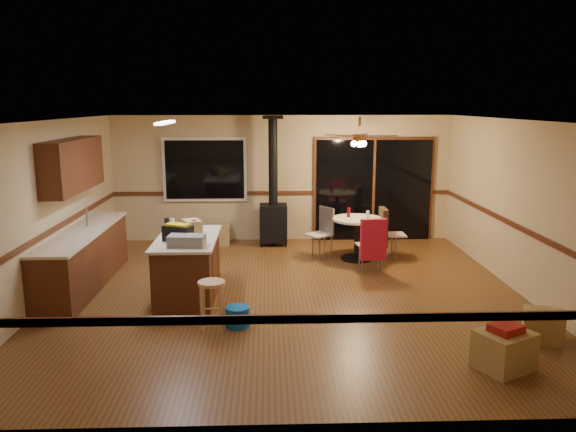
{
  "coord_description": "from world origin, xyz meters",
  "views": [
    {
      "loc": [
        -0.3,
        -8.08,
        2.84
      ],
      "look_at": [
        0.0,
        0.3,
        1.15
      ],
      "focal_mm": 35.0,
      "sensor_mm": 36.0,
      "label": 1
    }
  ],
  "objects_px": {
    "chair_left": "(323,227)",
    "box_corner_b": "(543,326)",
    "toolbox_grey": "(187,241)",
    "blue_bucket": "(237,317)",
    "toolbox_black": "(178,233)",
    "wood_stove": "(273,210)",
    "dining_table": "(357,231)",
    "bar_stool": "(212,305)",
    "chair_near": "(373,239)",
    "kitchen_island": "(188,267)",
    "box_corner_a": "(504,350)",
    "chair_right": "(385,227)",
    "box_under_window": "(217,235)"
  },
  "relations": [
    {
      "from": "chair_left",
      "to": "box_corner_b",
      "type": "bearing_deg",
      "value": -58.73
    },
    {
      "from": "toolbox_grey",
      "to": "blue_bucket",
      "type": "relative_size",
      "value": 1.59
    },
    {
      "from": "toolbox_black",
      "to": "wood_stove",
      "type": "bearing_deg",
      "value": 66.82
    },
    {
      "from": "dining_table",
      "to": "box_corner_b",
      "type": "relative_size",
      "value": 2.03
    },
    {
      "from": "bar_stool",
      "to": "box_corner_b",
      "type": "distance_m",
      "value": 4.09
    },
    {
      "from": "chair_left",
      "to": "chair_near",
      "type": "height_order",
      "value": "same"
    },
    {
      "from": "kitchen_island",
      "to": "box_corner_a",
      "type": "relative_size",
      "value": 3.02
    },
    {
      "from": "toolbox_grey",
      "to": "box_corner_a",
      "type": "distance_m",
      "value": 4.25
    },
    {
      "from": "box_corner_a",
      "to": "box_corner_b",
      "type": "relative_size",
      "value": 1.22
    },
    {
      "from": "chair_near",
      "to": "box_corner_b",
      "type": "height_order",
      "value": "chair_near"
    },
    {
      "from": "blue_bucket",
      "to": "chair_right",
      "type": "height_order",
      "value": "chair_right"
    },
    {
      "from": "wood_stove",
      "to": "blue_bucket",
      "type": "xyz_separation_m",
      "value": [
        -0.51,
        -4.27,
        -0.6
      ]
    },
    {
      "from": "kitchen_island",
      "to": "chair_right",
      "type": "height_order",
      "value": "chair_right"
    },
    {
      "from": "box_corner_a",
      "to": "blue_bucket",
      "type": "bearing_deg",
      "value": 156.55
    },
    {
      "from": "dining_table",
      "to": "box_under_window",
      "type": "bearing_deg",
      "value": 155.75
    },
    {
      "from": "kitchen_island",
      "to": "bar_stool",
      "type": "height_order",
      "value": "kitchen_island"
    },
    {
      "from": "kitchen_island",
      "to": "box_corner_b",
      "type": "xyz_separation_m",
      "value": [
        4.54,
        -1.77,
        -0.27
      ]
    },
    {
      "from": "dining_table",
      "to": "box_corner_b",
      "type": "distance_m",
      "value": 4.06
    },
    {
      "from": "box_corner_a",
      "to": "box_under_window",
      "type": "bearing_deg",
      "value": 122.74
    },
    {
      "from": "chair_right",
      "to": "kitchen_island",
      "type": "bearing_deg",
      "value": -149.8
    },
    {
      "from": "dining_table",
      "to": "chair_near",
      "type": "xyz_separation_m",
      "value": [
        0.13,
        -0.88,
        0.06
      ]
    },
    {
      "from": "toolbox_black",
      "to": "bar_stool",
      "type": "bearing_deg",
      "value": -61.83
    },
    {
      "from": "kitchen_island",
      "to": "toolbox_black",
      "type": "height_order",
      "value": "toolbox_black"
    },
    {
      "from": "wood_stove",
      "to": "toolbox_black",
      "type": "height_order",
      "value": "wood_stove"
    },
    {
      "from": "chair_near",
      "to": "blue_bucket",
      "type": "bearing_deg",
      "value": -134.12
    },
    {
      "from": "wood_stove",
      "to": "box_corner_b",
      "type": "height_order",
      "value": "wood_stove"
    },
    {
      "from": "blue_bucket",
      "to": "dining_table",
      "type": "bearing_deg",
      "value": 56.81
    },
    {
      "from": "dining_table",
      "to": "toolbox_black",
      "type": "bearing_deg",
      "value": -144.22
    },
    {
      "from": "dining_table",
      "to": "box_under_window",
      "type": "relative_size",
      "value": 1.81
    },
    {
      "from": "toolbox_black",
      "to": "chair_near",
      "type": "height_order",
      "value": "toolbox_black"
    },
    {
      "from": "kitchen_island",
      "to": "toolbox_grey",
      "type": "distance_m",
      "value": 0.74
    },
    {
      "from": "chair_near",
      "to": "chair_right",
      "type": "xyz_separation_m",
      "value": [
        0.39,
        0.93,
        0.0
      ]
    },
    {
      "from": "blue_bucket",
      "to": "bar_stool",
      "type": "bearing_deg",
      "value": -168.99
    },
    {
      "from": "blue_bucket",
      "to": "box_corner_a",
      "type": "relative_size",
      "value": 0.57
    },
    {
      "from": "blue_bucket",
      "to": "chair_left",
      "type": "relative_size",
      "value": 0.56
    },
    {
      "from": "blue_bucket",
      "to": "box_corner_a",
      "type": "distance_m",
      "value": 3.23
    },
    {
      "from": "chair_right",
      "to": "wood_stove",
      "type": "bearing_deg",
      "value": 151.62
    },
    {
      "from": "wood_stove",
      "to": "bar_stool",
      "type": "distance_m",
      "value": 4.42
    },
    {
      "from": "chair_right",
      "to": "chair_near",
      "type": "bearing_deg",
      "value": -112.71
    },
    {
      "from": "chair_near",
      "to": "kitchen_island",
      "type": "bearing_deg",
      "value": -161.06
    },
    {
      "from": "toolbox_black",
      "to": "chair_right",
      "type": "relative_size",
      "value": 0.58
    },
    {
      "from": "kitchen_island",
      "to": "dining_table",
      "type": "xyz_separation_m",
      "value": [
        2.83,
        1.89,
        0.08
      ]
    },
    {
      "from": "dining_table",
      "to": "box_corner_a",
      "type": "distance_m",
      "value": 4.5
    },
    {
      "from": "blue_bucket",
      "to": "box_corner_b",
      "type": "distance_m",
      "value": 3.79
    },
    {
      "from": "chair_left",
      "to": "blue_bucket",
      "type": "bearing_deg",
      "value": -113.5
    },
    {
      "from": "dining_table",
      "to": "box_corner_b",
      "type": "xyz_separation_m",
      "value": [
        1.71,
        -3.67,
        -0.35
      ]
    },
    {
      "from": "blue_bucket",
      "to": "box_under_window",
      "type": "height_order",
      "value": "box_under_window"
    },
    {
      "from": "kitchen_island",
      "to": "toolbox_black",
      "type": "distance_m",
      "value": 0.61
    },
    {
      "from": "toolbox_grey",
      "to": "chair_left",
      "type": "bearing_deg",
      "value": 50.17
    },
    {
      "from": "blue_bucket",
      "to": "chair_near",
      "type": "xyz_separation_m",
      "value": [
        2.16,
        2.23,
        0.47
      ]
    }
  ]
}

